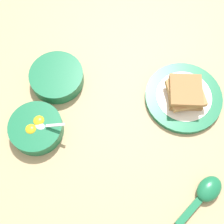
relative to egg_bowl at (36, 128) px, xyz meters
The scene contains 6 objects.
ground_plane 0.27m from the egg_bowl, 142.84° to the right, with size 3.00×3.00×0.00m, color tan.
egg_bowl is the anchor object (origin of this frame).
toast_plate 0.39m from the egg_bowl, 147.79° to the right, with size 0.21×0.21×0.02m.
toast_sandwich 0.39m from the egg_bowl, 148.04° to the right, with size 0.12×0.12×0.05m.
soup_spoon 0.44m from the egg_bowl, behind, with size 0.10×0.15×0.03m.
congee_bowl 0.15m from the egg_bowl, 87.20° to the right, with size 0.14×0.14×0.04m.
Camera 1 is at (-0.05, 0.36, 0.76)m, focal length 50.00 mm.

